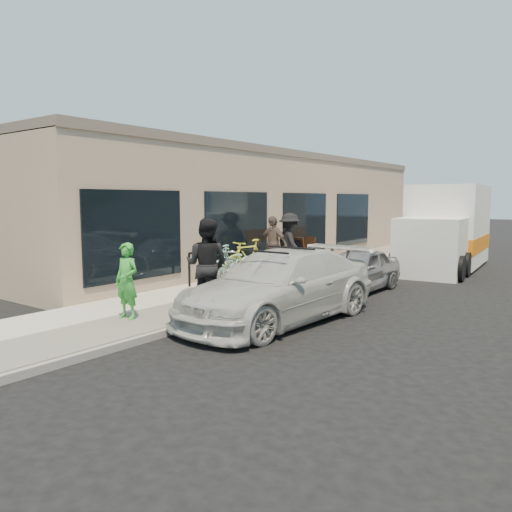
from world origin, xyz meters
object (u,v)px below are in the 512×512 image
Objects in this scene: sandwich_board at (303,251)px; tandem_bike at (225,273)px; bike_rack at (198,265)px; man_standing at (207,265)px; cruiser_bike_a at (220,263)px; sedan_silver at (357,270)px; cruiser_bike_c at (249,258)px; moving_truck at (446,232)px; bystander_b at (272,245)px; woman_rider at (127,281)px; sedan_white at (279,286)px; bystander_a at (290,244)px; cruiser_bike_b at (232,263)px.

tandem_bike is (1.74, -6.33, 0.10)m from sandwich_board.
bike_rack is 3.21m from man_standing.
cruiser_bike_a is at bearing -70.15° from sandwich_board.
cruiser_bike_c is at bearing -171.93° from sedan_silver.
moving_truck reaches higher than sandwich_board.
bystander_b is at bearing -127.41° from moving_truck.
sandwich_board is at bearing -92.36° from man_standing.
woman_rider is 0.79× the size of cruiser_bike_c.
man_standing is (2.31, -2.19, 0.41)m from bike_rack.
sandwich_board is 5.17m from moving_truck.
woman_rider is (-2.15, -2.11, 0.17)m from sedan_white.
sandwich_board is 2.26m from bystander_a.
sandwich_board is 3.34m from cruiser_bike_c.
moving_truck is at bearing -90.96° from bystander_a.
moving_truck reaches higher than sedan_white.
tandem_bike is 2.68m from cruiser_bike_b.
bystander_a is (0.85, 2.33, 0.44)m from cruiser_bike_a.
bike_rack is 0.15× the size of moving_truck.
sedan_silver is 3.13m from bystander_b.
sedan_silver is at bearing -166.82° from bystander_a.
bystander_a is at bearing -93.71° from man_standing.
cruiser_bike_c is (-1.32, 5.59, -0.18)m from woman_rider.
sedan_white is at bearing 150.56° from bystander_a.
cruiser_bike_b is 1.78m from bystander_b.
moving_truck is (3.94, 3.28, 0.66)m from sandwich_board.
sedan_white reaches higher than cruiser_bike_b.
sedan_white is at bearing -39.35° from tandem_bike.
bystander_a is 1.05× the size of bystander_b.
sedan_white is 2.22× the size of tandem_bike.
bike_rack is 0.91m from cruiser_bike_a.
sedan_white is (3.66, -1.49, 0.01)m from bike_rack.
moving_truck is at bearing 52.42° from tandem_bike.
woman_rider reaches higher than cruiser_bike_c.
sedan_silver is 1.76× the size of man_standing.
tandem_bike is 3.41m from cruiser_bike_c.
sandwich_board is 0.53× the size of cruiser_bike_c.
woman_rider is at bearing -108.08° from sedan_silver.
sandwich_board is at bearing 80.68° from tandem_bike.
cruiser_bike_c is (0.11, -3.34, 0.06)m from sandwich_board.
cruiser_bike_a is at bearing 99.66° from bystander_a.
moving_truck is 3.24× the size of cruiser_bike_b.
sandwich_board is at bearing 87.68° from cruiser_bike_a.
cruiser_bike_b is 1.01× the size of bystander_a.
woman_rider is at bearing -106.97° from moving_truck.
man_standing is at bearing -55.66° from cruiser_bike_b.
cruiser_bike_c is at bearing -67.00° from sandwich_board.
woman_rider is at bearing -130.73° from sedan_white.
sedan_silver is at bearing 24.30° from cruiser_bike_b.
woman_rider reaches higher than cruiser_bike_a.
bystander_a is at bearing 75.50° from bike_rack.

